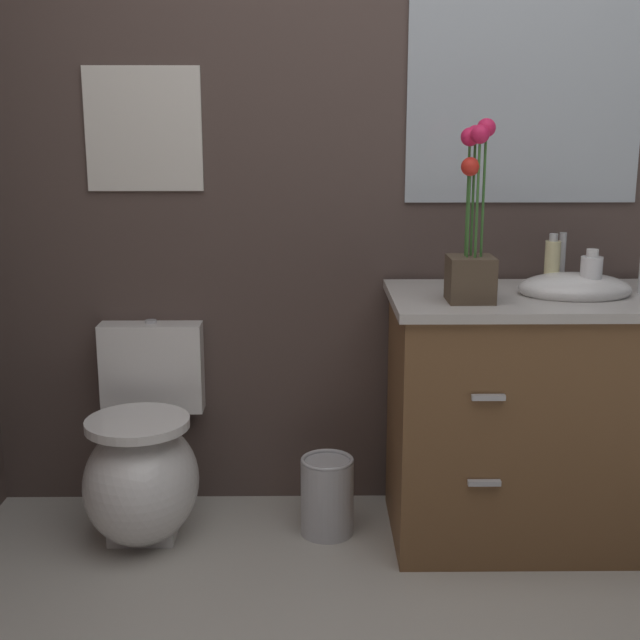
# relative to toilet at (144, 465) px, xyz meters

# --- Properties ---
(wall_back) EXTENTS (4.62, 0.05, 2.50)m
(wall_back) POSITION_rel_toilet_xyz_m (1.11, 0.30, 1.01)
(wall_back) COLOR #4C3D38
(wall_back) RESTS_ON ground_plane
(toilet) EXTENTS (0.38, 0.59, 0.69)m
(toilet) POSITION_rel_toilet_xyz_m (0.00, 0.00, 0.00)
(toilet) COLOR white
(toilet) RESTS_ON ground_plane
(vanity_cabinet) EXTENTS (0.94, 0.56, 1.01)m
(vanity_cabinet) POSITION_rel_toilet_xyz_m (1.30, -0.03, 0.18)
(vanity_cabinet) COLOR brown
(vanity_cabinet) RESTS_ON ground_plane
(flower_vase) EXTENTS (0.14, 0.14, 0.55)m
(flower_vase) POSITION_rel_toilet_xyz_m (1.06, -0.12, 0.76)
(flower_vase) COLOR #4C3D2D
(flower_vase) RESTS_ON vanity_cabinet
(soap_bottle) EXTENTS (0.07, 0.07, 0.15)m
(soap_bottle) POSITION_rel_toilet_xyz_m (1.45, -0.06, 0.66)
(soap_bottle) COLOR white
(soap_bottle) RESTS_ON vanity_cabinet
(lotion_bottle) EXTENTS (0.05, 0.05, 0.18)m
(lotion_bottle) POSITION_rel_toilet_xyz_m (1.36, 0.08, 0.67)
(lotion_bottle) COLOR beige
(lotion_bottle) RESTS_ON vanity_cabinet
(trash_bin) EXTENTS (0.18, 0.18, 0.27)m
(trash_bin) POSITION_rel_toilet_xyz_m (0.62, -0.02, -0.11)
(trash_bin) COLOR #B7B7BC
(trash_bin) RESTS_ON ground_plane
(wall_poster) EXTENTS (0.40, 0.01, 0.42)m
(wall_poster) POSITION_rel_toilet_xyz_m (-0.00, 0.27, 1.10)
(wall_poster) COLOR silver
(wall_mirror) EXTENTS (0.80, 0.01, 0.70)m
(wall_mirror) POSITION_rel_toilet_xyz_m (1.29, 0.27, 1.21)
(wall_mirror) COLOR #B2BCC6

